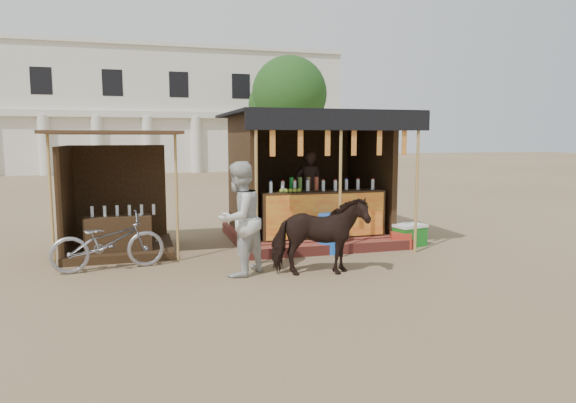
# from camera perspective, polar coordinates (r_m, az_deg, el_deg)

# --- Properties ---
(ground) EXTENTS (120.00, 120.00, 0.00)m
(ground) POSITION_cam_1_polar(r_m,az_deg,el_deg) (8.07, 3.21, -9.14)
(ground) COLOR #846B4C
(ground) RESTS_ON ground
(main_stall) EXTENTS (3.60, 3.61, 2.78)m
(main_stall) POSITION_cam_1_polar(r_m,az_deg,el_deg) (11.31, 2.40, 0.87)
(main_stall) COLOR brown
(main_stall) RESTS_ON ground
(secondary_stall) EXTENTS (2.40, 2.40, 2.38)m
(secondary_stall) POSITION_cam_1_polar(r_m,az_deg,el_deg) (10.65, -19.18, -0.87)
(secondary_stall) COLOR #3C2715
(secondary_stall) RESTS_ON ground
(cow) EXTENTS (1.63, 0.92, 1.31)m
(cow) POSITION_cam_1_polar(r_m,az_deg,el_deg) (8.42, 3.51, -3.88)
(cow) COLOR black
(cow) RESTS_ON ground
(motorbike) EXTENTS (1.95, 0.93, 0.98)m
(motorbike) POSITION_cam_1_polar(r_m,az_deg,el_deg) (9.30, -19.34, -4.25)
(motorbike) COLOR gray
(motorbike) RESTS_ON ground
(bystander) EXTENTS (1.16, 1.13, 1.88)m
(bystander) POSITION_cam_1_polar(r_m,az_deg,el_deg) (8.42, -5.43, -1.93)
(bystander) COLOR beige
(bystander) RESTS_ON ground
(blue_barrel) EXTENTS (0.63, 0.63, 0.77)m
(blue_barrel) POSITION_cam_1_polar(r_m,az_deg,el_deg) (10.14, 4.72, -3.56)
(blue_barrel) COLOR blue
(blue_barrel) RESTS_ON ground
(red_crate) EXTENTS (0.51, 0.48, 0.32)m
(red_crate) POSITION_cam_1_polar(r_m,az_deg,el_deg) (10.82, 12.42, -4.24)
(red_crate) COLOR #AB2C1C
(red_crate) RESTS_ON ground
(cooler) EXTENTS (0.73, 0.58, 0.46)m
(cooler) POSITION_cam_1_polar(r_m,az_deg,el_deg) (11.05, 13.35, -3.63)
(cooler) COLOR #19741E
(cooler) RESTS_ON ground
(background_building) EXTENTS (26.00, 7.45, 8.18)m
(background_building) POSITION_cam_1_polar(r_m,az_deg,el_deg) (37.29, -15.48, 9.51)
(background_building) COLOR silver
(background_building) RESTS_ON ground
(tree) EXTENTS (4.50, 4.40, 7.00)m
(tree) POSITION_cam_1_polar(r_m,az_deg,el_deg) (30.71, -0.27, 11.55)
(tree) COLOR #382314
(tree) RESTS_ON ground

